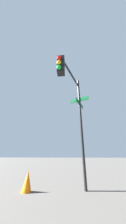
# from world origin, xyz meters

# --- Properties ---
(traffic_signal_near) EXTENTS (1.41, 2.64, 5.26)m
(traffic_signal_near) POSITION_xyz_m (-6.92, -5.80, 3.69)
(traffic_signal_near) COLOR black
(traffic_signal_near) RESTS_ON ground_plane
(traffic_cone) EXTENTS (0.36, 0.36, 0.68)m
(traffic_cone) POSITION_xyz_m (-5.09, -6.39, 0.34)
(traffic_cone) COLOR orange
(traffic_cone) RESTS_ON ground_plane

